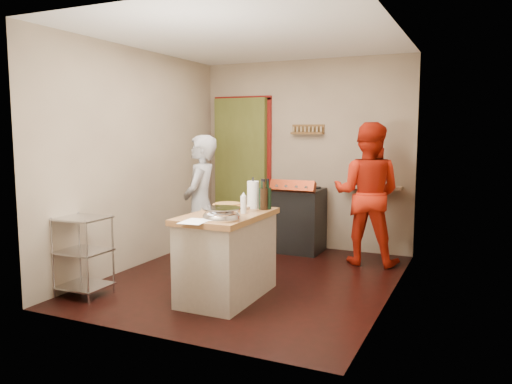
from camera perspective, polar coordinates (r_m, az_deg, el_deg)
floor at (r=5.62m, az=-0.51°, el=-9.87°), size 3.50×3.50×0.00m
back_wall at (r=7.28m, az=0.88°, el=3.05°), size 3.00×0.44×2.60m
left_wall at (r=6.17m, az=-13.25°, el=3.74°), size 0.04×3.50×2.60m
right_wall at (r=4.94m, az=15.45°, el=2.92°), size 0.04×3.50×2.60m
ceiling at (r=5.47m, az=-0.54°, el=17.32°), size 3.00×3.50×0.02m
stove at (r=6.78m, az=4.98°, el=-3.07°), size 0.60×0.63×1.00m
wire_shelving at (r=5.25m, az=-19.17°, el=-6.51°), size 0.48×0.40×0.80m
island at (r=4.91m, az=-3.26°, el=-6.93°), size 0.66×1.23×1.15m
person_stripe at (r=5.66m, az=-6.36°, el=-1.56°), size 0.51×0.65×1.59m
person_red at (r=6.25m, az=12.57°, el=-0.19°), size 0.86×0.68×1.74m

